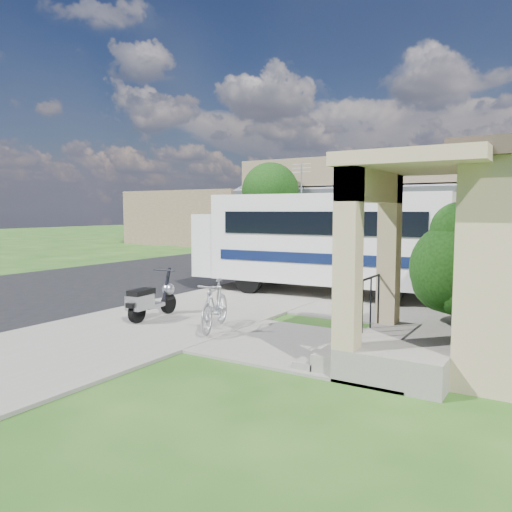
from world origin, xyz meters
The scene contains 18 objects.
ground centered at (0.00, 0.00, 0.00)m, with size 120.00×120.00×0.00m, color #193E10.
street_slab centered at (-7.50, 10.00, 0.01)m, with size 9.00×80.00×0.02m, color black.
sidewalk_slab centered at (-1.00, 10.00, 0.03)m, with size 4.00×80.00×0.06m, color slate.
driveway_slab centered at (1.50, 4.50, 0.03)m, with size 7.00×6.00×0.05m, color slate.
walk_slab centered at (3.00, -1.00, 0.03)m, with size 4.00×3.00×0.05m, color slate.
warehouse centered at (0.00, 13.97, 1.99)m, with size 12.50×8.40×5.04m.
distant_bldg_far centered at (-17.00, 22.00, 2.00)m, with size 10.00×8.00×4.00m, color brown.
distant_bldg_near centered at (-15.00, 34.00, 1.60)m, with size 8.00×7.00×3.20m, color #76664A.
street_tree_a centered at (-3.70, 9.05, 3.25)m, with size 2.44×2.40×4.58m.
street_tree_b centered at (-3.70, 19.05, 3.39)m, with size 2.44×2.40×4.73m.
street_tree_c centered at (-3.70, 28.05, 3.10)m, with size 2.44×2.40×4.42m.
motorhome centered at (0.56, 4.63, 1.71)m, with size 7.94×2.97×3.99m.
shrub centered at (4.95, 2.14, 1.41)m, with size 2.25×2.15×2.76m.
scooter centered at (-1.31, -0.88, 0.50)m, with size 0.60×1.70×1.12m.
bicycle centered at (0.62, -0.96, 0.53)m, with size 0.50×1.75×1.05m, color #9FA0A7.
pickup_truck centered at (-6.12, 13.25, 0.89)m, with size 2.94×6.37×1.77m, color silver.
van centered at (-6.69, 19.80, 0.94)m, with size 2.63×6.47×1.88m, color silver.
garden_hose centered at (3.81, -0.52, 0.09)m, with size 0.42×0.42×0.19m, color #156C20.
Camera 1 is at (6.77, -9.30, 2.57)m, focal length 35.00 mm.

